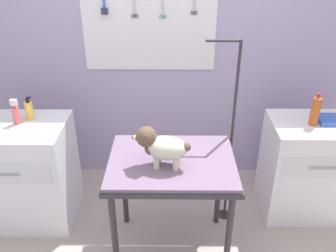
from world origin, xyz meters
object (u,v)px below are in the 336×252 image
at_px(grooming_arm, 230,145).
at_px(cabinet_right, 306,168).
at_px(dog, 161,146).
at_px(pump_bottle_white, 16,113).
at_px(counter_left, 23,173).
at_px(grooming_table, 172,170).
at_px(soda_bottle, 315,111).

bearing_deg(grooming_arm, cabinet_right, 9.29).
height_order(grooming_arm, dog, grooming_arm).
bearing_deg(grooming_arm, pump_bottle_white, 178.71).
bearing_deg(grooming_arm, dog, -141.50).
distance_m(dog, cabinet_right, 1.42).
bearing_deg(counter_left, pump_bottle_white, 46.75).
bearing_deg(grooming_table, grooming_arm, 38.34).
distance_m(grooming_arm, dog, 0.72).
relative_size(counter_left, soda_bottle, 3.37).
distance_m(dog, pump_bottle_white, 1.20).
xyz_separation_m(grooming_table, soda_bottle, (1.10, 0.45, 0.25)).
distance_m(dog, counter_left, 1.33).
bearing_deg(counter_left, grooming_table, -16.23).
height_order(dog, pump_bottle_white, dog).
relative_size(grooming_arm, dog, 4.07).
distance_m(counter_left, pump_bottle_white, 0.53).
bearing_deg(soda_bottle, pump_bottle_white, -178.72).
xyz_separation_m(grooming_table, pump_bottle_white, (-1.19, 0.40, 0.24)).
relative_size(counter_left, pump_bottle_white, 4.45).
height_order(dog, soda_bottle, soda_bottle).
distance_m(grooming_table, pump_bottle_white, 1.27).
height_order(cabinet_right, pump_bottle_white, pump_bottle_white).
xyz_separation_m(grooming_arm, dog, (-0.53, -0.42, 0.25)).
distance_m(dog, soda_bottle, 1.28).
relative_size(grooming_table, dog, 2.33).
xyz_separation_m(grooming_table, grooming_arm, (0.45, 0.36, -0.01)).
bearing_deg(grooming_arm, grooming_table, -141.66).
distance_m(grooming_arm, cabinet_right, 0.75).
distance_m(grooming_arm, counter_left, 1.70).
relative_size(grooming_arm, pump_bottle_white, 7.80).
relative_size(grooming_table, grooming_arm, 0.57).
bearing_deg(counter_left, grooming_arm, 0.08).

